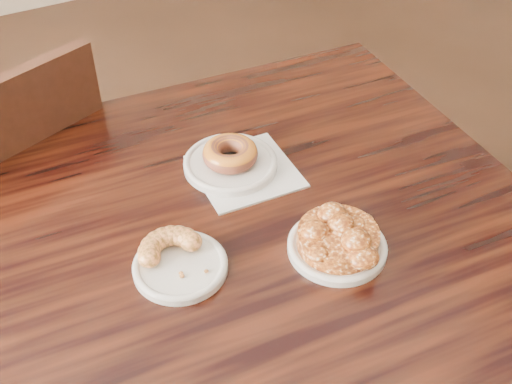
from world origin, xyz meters
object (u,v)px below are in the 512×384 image
glazed_donut (230,154)px  cruller_fragment (179,257)px  cafe_table (255,371)px  apple_fritter (338,235)px

glazed_donut → cruller_fragment: (-0.18, -0.18, -0.01)m
cafe_table → apple_fritter: size_ratio=5.74×
cruller_fragment → cafe_table: bearing=0.6°
glazed_donut → apple_fritter: (0.05, -0.27, -0.00)m
glazed_donut → cruller_fragment: bearing=-134.6°
apple_fritter → cafe_table: bearing=141.4°
cafe_table → cruller_fragment: bearing=-174.9°
cafe_table → cruller_fragment: size_ratio=8.60×
cafe_table → apple_fritter: 0.43m
cafe_table → cruller_fragment: (-0.13, -0.00, 0.40)m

